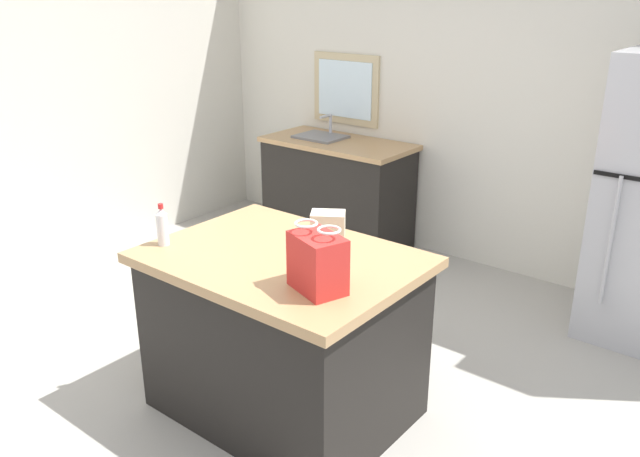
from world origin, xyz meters
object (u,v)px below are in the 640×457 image
at_px(shopping_bag, 318,262).
at_px(bottle, 162,227).
at_px(kitchen_island, 284,334).
at_px(small_box, 328,225).

relative_size(shopping_bag, bottle, 1.36).
distance_m(kitchen_island, small_box, 0.61).
height_order(shopping_bag, small_box, shopping_bag).
xyz_separation_m(shopping_bag, small_box, (-0.35, 0.52, -0.06)).
bearing_deg(shopping_bag, kitchen_island, 153.37).
distance_m(kitchen_island, bottle, 0.82).
xyz_separation_m(small_box, bottle, (-0.59, -0.60, 0.03)).
xyz_separation_m(kitchen_island, small_box, (0.03, 0.33, 0.51)).
bearing_deg(bottle, small_box, 45.88).
relative_size(shopping_bag, small_box, 1.69).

